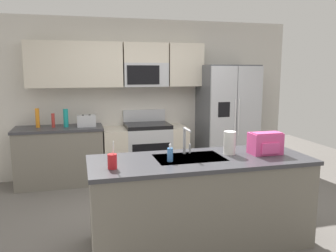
{
  "coord_description": "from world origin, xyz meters",
  "views": [
    {
      "loc": [
        -1.08,
        -3.59,
        1.76
      ],
      "look_at": [
        0.02,
        0.6,
        1.05
      ],
      "focal_mm": 36.31,
      "sensor_mm": 36.0,
      "label": 1
    }
  ],
  "objects_px": {
    "refrigerator": "(227,120)",
    "drink_cup_red": "(112,161)",
    "range_oven": "(145,151)",
    "pepper_mill": "(53,120)",
    "bottle_teal": "(66,118)",
    "backpack": "(265,143)",
    "sink_faucet": "(186,138)",
    "bottle_orange": "(37,118)",
    "paper_towel_roll": "(230,143)",
    "toaster": "(86,121)",
    "soap_dispenser": "(170,154)"
  },
  "relations": [
    {
      "from": "bottle_teal",
      "to": "toaster",
      "type": "bearing_deg",
      "value": -6.46
    },
    {
      "from": "paper_towel_roll",
      "to": "drink_cup_red",
      "type": "bearing_deg",
      "value": -169.48
    },
    {
      "from": "sink_faucet",
      "to": "paper_towel_roll",
      "type": "distance_m",
      "value": 0.46
    },
    {
      "from": "drink_cup_red",
      "to": "pepper_mill",
      "type": "bearing_deg",
      "value": 104.97
    },
    {
      "from": "refrigerator",
      "to": "backpack",
      "type": "bearing_deg",
      "value": -104.66
    },
    {
      "from": "range_oven",
      "to": "pepper_mill",
      "type": "bearing_deg",
      "value": -179.9
    },
    {
      "from": "refrigerator",
      "to": "drink_cup_red",
      "type": "xyz_separation_m",
      "value": [
        -2.18,
        -2.39,
        0.04
      ]
    },
    {
      "from": "pepper_mill",
      "to": "bottle_orange",
      "type": "relative_size",
      "value": 0.73
    },
    {
      "from": "refrigerator",
      "to": "paper_towel_roll",
      "type": "xyz_separation_m",
      "value": [
        -0.95,
        -2.16,
        0.09
      ]
    },
    {
      "from": "refrigerator",
      "to": "bottle_orange",
      "type": "relative_size",
      "value": 6.31
    },
    {
      "from": "refrigerator",
      "to": "paper_towel_roll",
      "type": "height_order",
      "value": "refrigerator"
    },
    {
      "from": "pepper_mill",
      "to": "backpack",
      "type": "relative_size",
      "value": 0.67
    },
    {
      "from": "bottle_orange",
      "to": "drink_cup_red",
      "type": "relative_size",
      "value": 1.16
    },
    {
      "from": "pepper_mill",
      "to": "paper_towel_roll",
      "type": "distance_m",
      "value": 2.92
    },
    {
      "from": "bottle_teal",
      "to": "drink_cup_red",
      "type": "relative_size",
      "value": 1.11
    },
    {
      "from": "bottle_orange",
      "to": "bottle_teal",
      "type": "relative_size",
      "value": 1.05
    },
    {
      "from": "bottle_teal",
      "to": "sink_faucet",
      "type": "xyz_separation_m",
      "value": [
        1.26,
        -2.1,
        0.03
      ]
    },
    {
      "from": "bottle_orange",
      "to": "drink_cup_red",
      "type": "bearing_deg",
      "value": -70.57
    },
    {
      "from": "refrigerator",
      "to": "range_oven",
      "type": "bearing_deg",
      "value": 177.09
    },
    {
      "from": "pepper_mill",
      "to": "paper_towel_roll",
      "type": "xyz_separation_m",
      "value": [
        1.89,
        -2.23,
        0.01
      ]
    },
    {
      "from": "pepper_mill",
      "to": "drink_cup_red",
      "type": "relative_size",
      "value": 0.85
    },
    {
      "from": "range_oven",
      "to": "drink_cup_red",
      "type": "height_order",
      "value": "drink_cup_red"
    },
    {
      "from": "backpack",
      "to": "bottle_teal",
      "type": "bearing_deg",
      "value": 132.01
    },
    {
      "from": "toaster",
      "to": "drink_cup_red",
      "type": "bearing_deg",
      "value": -86.09
    },
    {
      "from": "toaster",
      "to": "backpack",
      "type": "bearing_deg",
      "value": -52.07
    },
    {
      "from": "range_oven",
      "to": "sink_faucet",
      "type": "bearing_deg",
      "value": -89.38
    },
    {
      "from": "drink_cup_red",
      "to": "backpack",
      "type": "height_order",
      "value": "drink_cup_red"
    },
    {
      "from": "range_oven",
      "to": "bottle_orange",
      "type": "relative_size",
      "value": 4.64
    },
    {
      "from": "bottle_teal",
      "to": "refrigerator",
      "type": "bearing_deg",
      "value": -1.17
    },
    {
      "from": "bottle_orange",
      "to": "backpack",
      "type": "bearing_deg",
      "value": -43.62
    },
    {
      "from": "toaster",
      "to": "paper_towel_roll",
      "type": "xyz_separation_m",
      "value": [
        1.39,
        -2.18,
        0.03
      ]
    },
    {
      "from": "sink_faucet",
      "to": "soap_dispenser",
      "type": "xyz_separation_m",
      "value": [
        -0.23,
        -0.23,
        -0.1
      ]
    },
    {
      "from": "sink_faucet",
      "to": "backpack",
      "type": "distance_m",
      "value": 0.83
    },
    {
      "from": "paper_towel_roll",
      "to": "toaster",
      "type": "bearing_deg",
      "value": 122.64
    },
    {
      "from": "toaster",
      "to": "drink_cup_red",
      "type": "distance_m",
      "value": 2.41
    },
    {
      "from": "pepper_mill",
      "to": "bottle_teal",
      "type": "relative_size",
      "value": 0.77
    },
    {
      "from": "range_oven",
      "to": "toaster",
      "type": "xyz_separation_m",
      "value": [
        -0.93,
        -0.05,
        0.55
      ]
    },
    {
      "from": "paper_towel_roll",
      "to": "backpack",
      "type": "height_order",
      "value": "paper_towel_roll"
    },
    {
      "from": "pepper_mill",
      "to": "drink_cup_red",
      "type": "bearing_deg",
      "value": -75.03
    },
    {
      "from": "bottle_orange",
      "to": "paper_towel_roll",
      "type": "bearing_deg",
      "value": -47.18
    },
    {
      "from": "toaster",
      "to": "bottle_orange",
      "type": "distance_m",
      "value": 0.73
    },
    {
      "from": "refrigerator",
      "to": "bottle_orange",
      "type": "distance_m",
      "value": 3.07
    },
    {
      "from": "pepper_mill",
      "to": "bottle_orange",
      "type": "xyz_separation_m",
      "value": [
        -0.23,
        0.06,
        0.04
      ]
    },
    {
      "from": "soap_dispenser",
      "to": "backpack",
      "type": "height_order",
      "value": "backpack"
    },
    {
      "from": "soap_dispenser",
      "to": "backpack",
      "type": "relative_size",
      "value": 0.53
    },
    {
      "from": "refrigerator",
      "to": "bottle_teal",
      "type": "distance_m",
      "value": 2.66
    },
    {
      "from": "paper_towel_roll",
      "to": "backpack",
      "type": "bearing_deg",
      "value": -12.65
    },
    {
      "from": "range_oven",
      "to": "bottle_orange",
      "type": "xyz_separation_m",
      "value": [
        -1.65,
        0.05,
        0.6
      ]
    },
    {
      "from": "bottle_orange",
      "to": "paper_towel_roll",
      "type": "height_order",
      "value": "bottle_orange"
    },
    {
      "from": "range_oven",
      "to": "sink_faucet",
      "type": "relative_size",
      "value": 4.82
    }
  ]
}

